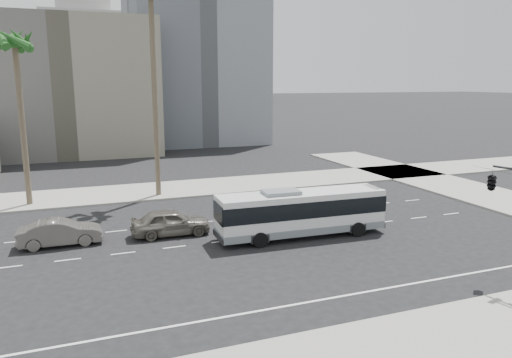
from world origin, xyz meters
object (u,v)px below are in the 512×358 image
car_a (171,222)px  traffic_signal (498,185)px  car_b (60,233)px  city_bus (301,212)px  palm_mid (15,45)px

car_a → traffic_signal: bearing=-131.1°
car_b → traffic_signal: bearing=-122.3°
city_bus → car_b: (-14.43, 3.63, -0.85)m
traffic_signal → palm_mid: (-22.87, 24.32, 7.64)m
car_a → car_b: 6.67m
car_b → palm_mid: bearing=13.2°
car_a → palm_mid: palm_mid is taller
city_bus → traffic_signal: 11.68m
city_bus → car_a: 8.46m
car_a → palm_mid: bearing=40.1°
city_bus → palm_mid: bearing=141.0°
car_b → traffic_signal: size_ratio=0.83×
traffic_signal → city_bus: bearing=109.0°
city_bus → car_b: city_bus is taller
car_a → traffic_signal: 19.15m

